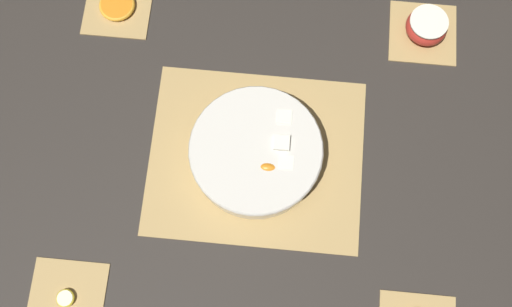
{
  "coord_description": "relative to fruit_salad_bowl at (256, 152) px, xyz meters",
  "views": [
    {
      "loc": [
        -0.03,
        0.31,
        1.12
      ],
      "look_at": [
        0.0,
        0.0,
        0.03
      ],
      "focal_mm": 42.0,
      "sensor_mm": 36.0,
      "label": 1
    }
  ],
  "objects": [
    {
      "name": "coaster_mat_far_right",
      "position": [
        0.32,
        0.3,
        -0.04
      ],
      "size": [
        0.14,
        0.14,
        0.01
      ],
      "color": "tan",
      "rests_on": "ground_plane"
    },
    {
      "name": "banana_coin_single",
      "position": [
        0.32,
        0.3,
        -0.03
      ],
      "size": [
        0.03,
        0.03,
        0.01
      ],
      "color": "#F4EABC",
      "rests_on": "coaster_mat_far_right"
    },
    {
      "name": "bamboo_mat_center",
      "position": [
        0.0,
        -0.0,
        -0.04
      ],
      "size": [
        0.41,
        0.34,
        0.01
      ],
      "color": "tan",
      "rests_on": "ground_plane"
    },
    {
      "name": "apple_half",
      "position": [
        -0.32,
        -0.3,
        -0.01
      ],
      "size": [
        0.08,
        0.08,
        0.05
      ],
      "color": "#B72D23",
      "rests_on": "coaster_mat_near_left"
    },
    {
      "name": "orange_slice_whole",
      "position": [
        0.32,
        -0.3,
        -0.03
      ],
      "size": [
        0.07,
        0.07,
        0.01
      ],
      "color": "orange",
      "rests_on": "coaster_mat_near_right"
    },
    {
      "name": "fruit_salad_bowl",
      "position": [
        0.0,
        0.0,
        0.0
      ],
      "size": [
        0.25,
        0.25,
        0.07
      ],
      "color": "silver",
      "rests_on": "bamboo_mat_center"
    },
    {
      "name": "coaster_mat_near_right",
      "position": [
        0.32,
        -0.3,
        -0.04
      ],
      "size": [
        0.14,
        0.14,
        0.01
      ],
      "color": "tan",
      "rests_on": "ground_plane"
    },
    {
      "name": "coaster_mat_near_left",
      "position": [
        -0.32,
        -0.3,
        -0.04
      ],
      "size": [
        0.14,
        0.14,
        0.01
      ],
      "color": "tan",
      "rests_on": "ground_plane"
    },
    {
      "name": "ground_plane",
      "position": [
        0.0,
        -0.0,
        -0.04
      ],
      "size": [
        6.0,
        6.0,
        0.0
      ],
      "primitive_type": "plane",
      "color": "#2D2823"
    }
  ]
}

